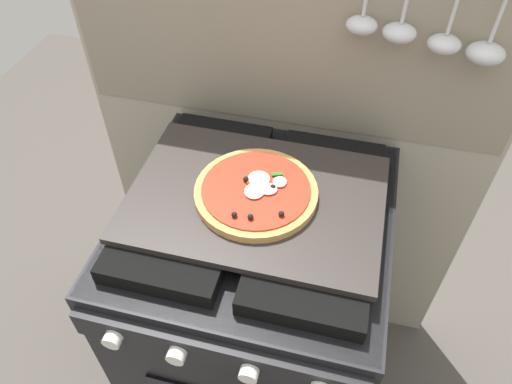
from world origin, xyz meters
TOP-DOWN VIEW (x-y plane):
  - ground_plane at (0.00, 0.00)m, footprint 4.00×4.00m
  - kitchen_backsplash at (0.00, 0.33)m, footprint 1.10×0.09m
  - stove at (-0.00, -0.00)m, footprint 0.60×0.64m
  - baking_tray at (0.00, 0.00)m, footprint 0.54×0.38m
  - pizza_left at (-0.00, -0.00)m, footprint 0.26×0.26m

SIDE VIEW (x-z plane):
  - ground_plane at x=0.00m, z-range 0.00..0.00m
  - stove at x=0.00m, z-range 0.00..0.90m
  - kitchen_backsplash at x=0.00m, z-range 0.01..1.56m
  - baking_tray at x=0.00m, z-range 0.90..0.92m
  - pizza_left at x=0.00m, z-range 0.91..0.94m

